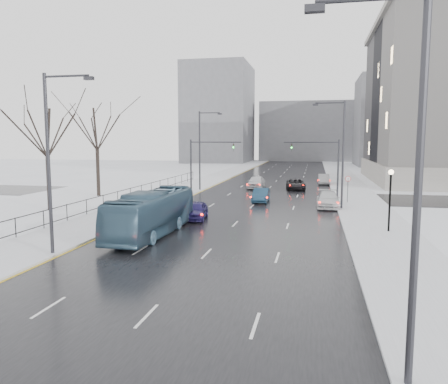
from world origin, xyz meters
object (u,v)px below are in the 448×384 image
Objects in this scene: sedan_center_near at (196,210)px; bus at (152,213)px; streetlight_r_mid at (341,149)px; sedan_right_near at (261,195)px; sedan_right_distant at (324,179)px; sedan_right_far at (328,199)px; sedan_right_cross at (296,184)px; tree_park_d at (50,211)px; sedan_center_far at (256,182)px; tree_park_e at (99,197)px; lamppost_r_mid at (390,191)px; mast_signal_right at (328,161)px; streetlight_l_near at (52,155)px; streetlight_l_far at (201,147)px; mast_signal_left at (200,160)px; no_uturn_sign at (348,181)px; streetlight_r_near at (409,174)px.

bus is at bearing -108.58° from sedan_center_near.
streetlight_r_mid is 2.29× the size of sedan_right_near.
sedan_right_distant is at bearing 92.37° from streetlight_r_mid.
sedan_right_distant is (0.00, 22.36, -0.02)m from sedan_right_far.
streetlight_r_mid reaches higher than sedan_right_cross.
streetlight_r_mid is 19.46m from bus.
sedan_right_cross is at bearing 45.42° from tree_park_d.
tree_park_d reaches higher than sedan_right_cross.
bus reaches higher than sedan_center_far.
bus is (13.40, -17.93, 1.54)m from tree_park_e.
sedan_right_far is (-0.97, 1.01, -4.82)m from streetlight_r_mid.
lamppost_r_mid is 0.66× the size of mast_signal_right.
tree_park_d is 17.90m from streetlight_l_near.
streetlight_l_far reaches higher than tree_park_e.
bus is (-12.13, -21.93, -2.57)m from mast_signal_right.
tree_park_d is 1.92× the size of mast_signal_left.
lamppost_r_mid reaches higher than sedan_right_distant.
streetlight_r_mid is 5.02m from sedan_right_far.
mast_signal_left is 1.46× the size of sedan_right_distant.
mast_signal_left is (-14.65, 0.00, 0.00)m from mast_signal_right.
sedan_center_far is at bearing 85.23° from bus.
sedan_right_distant is at bearing 90.47° from mast_signal_right.
streetlight_r_mid is 8.18m from mast_signal_right.
sedan_center_far is (-2.20, 12.65, 0.13)m from sedan_right_near.
sedan_center_near is (1.30, 6.23, -0.77)m from bus.
tree_park_d reaches higher than bus.
mast_signal_right is at bearing -69.34° from sedan_right_cross.
sedan_right_distant is (-2.00, 19.38, -1.53)m from no_uturn_sign.
tree_park_d is at bearing -126.80° from mast_signal_left.
streetlight_r_mid reaches higher than tree_park_e.
mast_signal_right reaches higher than bus.
sedan_right_near is 0.87× the size of sedan_center_far.
sedan_right_distant reaches higher than sedan_right_near.
sedan_right_near is (-8.70, -0.73, -1.54)m from no_uturn_sign.
mast_signal_right reaches higher than sedan_center_far.
tree_park_e is at bearing 177.10° from sedan_right_near.
streetlight_r_near is 45.06m from streetlight_l_far.
streetlight_r_near reaches higher than tree_park_d.
bus is at bearing -31.38° from tree_park_d.
streetlight_r_mid reaches higher than mast_signal_right.
bus is (-12.97, 16.07, -4.08)m from streetlight_r_near.
mast_signal_left reaches higher than tree_park_d.
sedan_right_distant is (3.70, 7.76, 0.04)m from sedan_right_cross.
mast_signal_right is at bearing 29.12° from tree_park_d.
streetlight_r_near is at bearing -88.50° from sedan_right_far.
tree_park_d is at bearing -130.69° from sedan_right_distant.
no_uturn_sign reaches higher than sedan_center_near.
tree_park_d is 4.63× the size of no_uturn_sign.
tree_park_e is 2.60× the size of sedan_right_far.
bus reaches higher than sedan_right_near.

